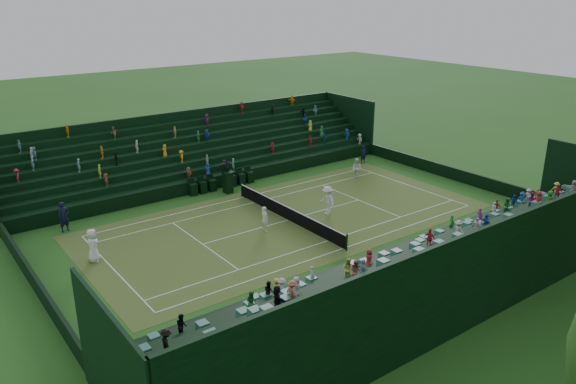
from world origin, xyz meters
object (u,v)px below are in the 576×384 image
object	(u,v)px
player_far_west	(357,168)
player_far_east	(327,200)
umpire_chair	(228,179)
player_near_west	(93,246)
tennis_net	(288,213)
player_near_east	(265,219)

from	to	relation	value
player_far_west	player_far_east	size ratio (longest dim) A/B	0.81
umpire_chair	player_far_east	xyz separation A→B (m)	(7.82, 3.20, -0.05)
player_near_west	player_far_east	distance (m)	15.36
player_near_west	player_far_west	distance (m)	22.36
umpire_chair	player_near_west	xyz separation A→B (m)	(5.48, -11.98, -0.08)
tennis_net	player_far_west	size ratio (longest dim) A/B	7.15
tennis_net	player_near_east	size ratio (longest dim) A/B	6.98
umpire_chair	player_near_west	size ratio (longest dim) A/B	1.26
tennis_net	umpire_chair	bearing A→B (deg)	-176.86
umpire_chair	player_near_west	bearing A→B (deg)	-65.42
player_near_west	tennis_net	bearing A→B (deg)	-77.05
umpire_chair	player_far_east	distance (m)	8.45
player_far_west	player_near_east	bearing A→B (deg)	-84.53
player_far_east	tennis_net	bearing A→B (deg)	-102.22
tennis_net	player_far_west	distance (m)	10.63
tennis_net	player_near_east	xyz separation A→B (m)	(0.56, -2.24, 0.31)
player_near_east	player_far_west	bearing A→B (deg)	-70.37
player_near_east	player_far_east	world-z (taller)	player_far_east
player_near_west	player_far_west	xyz separation A→B (m)	(-2.31, 22.24, -0.16)
player_near_east	player_far_east	distance (m)	5.06
player_near_east	player_far_west	distance (m)	12.92
tennis_net	umpire_chair	xyz separation A→B (m)	(-7.11, -0.39, 0.53)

